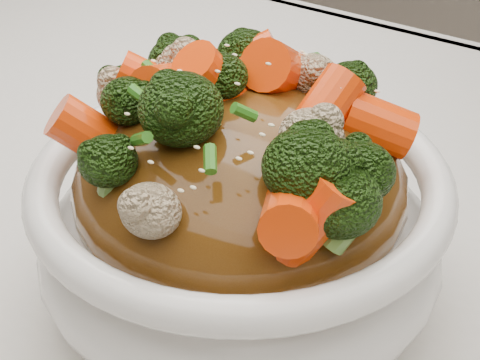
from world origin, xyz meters
The scene contains 8 objects.
tablecloth centered at (0.00, 0.00, 0.73)m, with size 1.20×0.80×0.04m, color silver.
bowl centered at (0.06, -0.05, 0.80)m, with size 0.23×0.23×0.09m, color white, non-canonical shape.
sauce_base centered at (0.06, -0.05, 0.83)m, with size 0.19×0.19×0.10m, color #4F2D0D.
carrots centered at (0.06, -0.05, 0.90)m, with size 0.19×0.19×0.05m, color #FF4408, non-canonical shape.
broccoli centered at (0.06, -0.05, 0.89)m, with size 0.19×0.19×0.05m, color black, non-canonical shape.
cauliflower centered at (0.06, -0.05, 0.89)m, with size 0.19×0.19×0.04m, color tan, non-canonical shape.
scallions centered at (0.06, -0.05, 0.90)m, with size 0.14×0.14×0.02m, color #2C711A, non-canonical shape.
sesame_seeds centered at (0.06, -0.05, 0.90)m, with size 0.17×0.17×0.01m, color beige, non-canonical shape.
Camera 1 is at (0.25, -0.32, 1.06)m, focal length 55.00 mm.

